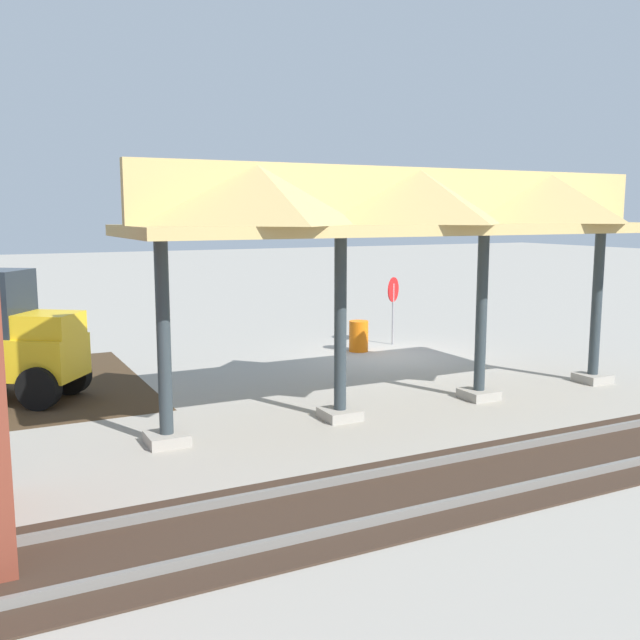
# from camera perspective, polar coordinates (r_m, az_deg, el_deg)

# --- Properties ---
(ground_plane) EXTENTS (120.00, 120.00, 0.00)m
(ground_plane) POSITION_cam_1_polar(r_m,az_deg,el_deg) (20.37, 5.60, -2.85)
(ground_plane) COLOR #9E998E
(platform_canopy) EXTENTS (11.53, 3.20, 4.90)m
(platform_canopy) POSITION_cam_1_polar(r_m,az_deg,el_deg) (14.47, 7.76, 9.05)
(platform_canopy) COLOR #9E998E
(platform_canopy) RESTS_ON ground
(stop_sign) EXTENTS (0.65, 0.44, 2.08)m
(stop_sign) POSITION_cam_1_polar(r_m,az_deg,el_deg) (21.90, 5.88, 1.88)
(stop_sign) COLOR gray
(stop_sign) RESTS_ON ground
(backhoe) EXTENTS (5.00, 4.08, 2.82)m
(backhoe) POSITION_cam_1_polar(r_m,az_deg,el_deg) (16.80, -24.26, -1.63)
(backhoe) COLOR yellow
(backhoe) RESTS_ON ground
(traffic_barrel) EXTENTS (0.56, 0.56, 0.90)m
(traffic_barrel) POSITION_cam_1_polar(r_m,az_deg,el_deg) (20.86, 3.11, -1.30)
(traffic_barrel) COLOR orange
(traffic_barrel) RESTS_ON ground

